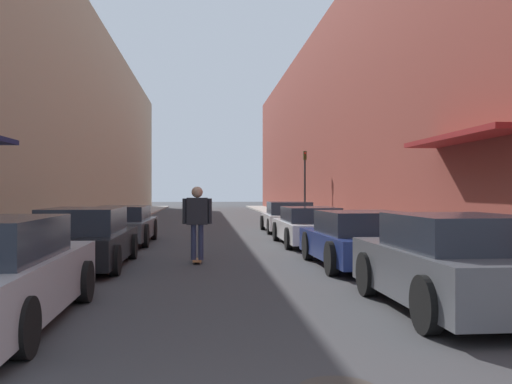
{
  "coord_description": "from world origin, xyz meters",
  "views": [
    {
      "loc": [
        -0.33,
        -2.15,
        1.69
      ],
      "look_at": [
        0.93,
        11.79,
        1.67
      ],
      "focal_mm": 40.0,
      "sensor_mm": 36.0,
      "label": 1
    }
  ],
  "objects_px": {
    "parked_car_left_2": "(123,225)",
    "parked_car_right_2": "(309,226)",
    "parked_car_right_3": "(288,217)",
    "traffic_light": "(305,178)",
    "parked_car_left_1": "(86,239)",
    "parked_car_right_0": "(454,264)",
    "parked_car_right_1": "(361,240)",
    "skateboarder": "(197,216)"
  },
  "relations": [
    {
      "from": "parked_car_left_2",
      "to": "skateboarder",
      "type": "distance_m",
      "value": 5.67
    },
    {
      "from": "parked_car_right_2",
      "to": "skateboarder",
      "type": "relative_size",
      "value": 2.58
    },
    {
      "from": "parked_car_right_3",
      "to": "traffic_light",
      "type": "relative_size",
      "value": 1.19
    },
    {
      "from": "parked_car_left_1",
      "to": "parked_car_right_2",
      "type": "bearing_deg",
      "value": 39.08
    },
    {
      "from": "parked_car_right_2",
      "to": "skateboarder",
      "type": "xyz_separation_m",
      "value": [
        -3.44,
        -4.21,
        0.53
      ]
    },
    {
      "from": "parked_car_left_2",
      "to": "parked_car_right_2",
      "type": "distance_m",
      "value": 5.94
    },
    {
      "from": "parked_car_left_2",
      "to": "parked_car_right_2",
      "type": "height_order",
      "value": "parked_car_left_2"
    },
    {
      "from": "parked_car_left_2",
      "to": "parked_car_right_3",
      "type": "bearing_deg",
      "value": 38.05
    },
    {
      "from": "skateboarder",
      "to": "traffic_light",
      "type": "bearing_deg",
      "value": 71.16
    },
    {
      "from": "parked_car_right_1",
      "to": "skateboarder",
      "type": "bearing_deg",
      "value": 163.88
    },
    {
      "from": "parked_car_right_0",
      "to": "parked_car_right_3",
      "type": "height_order",
      "value": "parked_car_right_0"
    },
    {
      "from": "skateboarder",
      "to": "parked_car_left_2",
      "type": "bearing_deg",
      "value": 115.5
    },
    {
      "from": "parked_car_right_1",
      "to": "parked_car_right_2",
      "type": "distance_m",
      "value": 5.26
    },
    {
      "from": "parked_car_right_1",
      "to": "parked_car_right_2",
      "type": "xyz_separation_m",
      "value": [
        -0.19,
        5.26,
        -0.03
      ]
    },
    {
      "from": "parked_car_left_2",
      "to": "parked_car_right_0",
      "type": "xyz_separation_m",
      "value": [
        6.08,
        -10.88,
        0.06
      ]
    },
    {
      "from": "parked_car_right_0",
      "to": "traffic_light",
      "type": "bearing_deg",
      "value": 85.44
    },
    {
      "from": "parked_car_right_1",
      "to": "parked_car_right_2",
      "type": "bearing_deg",
      "value": 92.1
    },
    {
      "from": "parked_car_left_1",
      "to": "traffic_light",
      "type": "xyz_separation_m",
      "value": [
        7.81,
        16.28,
        1.73
      ]
    },
    {
      "from": "parked_car_left_2",
      "to": "parked_car_right_1",
      "type": "xyz_separation_m",
      "value": [
        6.07,
        -6.15,
        0.01
      ]
    },
    {
      "from": "parked_car_left_1",
      "to": "traffic_light",
      "type": "bearing_deg",
      "value": 64.38
    },
    {
      "from": "parked_car_left_2",
      "to": "parked_car_right_1",
      "type": "relative_size",
      "value": 1.08
    },
    {
      "from": "parked_car_right_0",
      "to": "traffic_light",
      "type": "relative_size",
      "value": 1.11
    },
    {
      "from": "parked_car_left_1",
      "to": "skateboarder",
      "type": "relative_size",
      "value": 2.52
    },
    {
      "from": "parked_car_right_2",
      "to": "traffic_light",
      "type": "xyz_separation_m",
      "value": [
        1.92,
        11.5,
        1.78
      ]
    },
    {
      "from": "parked_car_right_3",
      "to": "skateboarder",
      "type": "relative_size",
      "value": 2.4
    },
    {
      "from": "parked_car_right_1",
      "to": "parked_car_right_3",
      "type": "bearing_deg",
      "value": 90.05
    },
    {
      "from": "parked_car_left_2",
      "to": "parked_car_right_3",
      "type": "height_order",
      "value": "parked_car_right_3"
    },
    {
      "from": "parked_car_left_1",
      "to": "parked_car_right_2",
      "type": "distance_m",
      "value": 7.59
    },
    {
      "from": "parked_car_right_0",
      "to": "parked_car_right_3",
      "type": "xyz_separation_m",
      "value": [
        -0.02,
        15.62,
        -0.06
      ]
    },
    {
      "from": "parked_car_right_1",
      "to": "parked_car_right_2",
      "type": "height_order",
      "value": "parked_car_right_1"
    },
    {
      "from": "parked_car_left_2",
      "to": "parked_car_right_1",
      "type": "height_order",
      "value": "parked_car_right_1"
    },
    {
      "from": "parked_car_right_1",
      "to": "skateboarder",
      "type": "relative_size",
      "value": 2.39
    },
    {
      "from": "parked_car_right_1",
      "to": "parked_car_right_3",
      "type": "height_order",
      "value": "parked_car_right_3"
    },
    {
      "from": "parked_car_right_1",
      "to": "traffic_light",
      "type": "relative_size",
      "value": 1.18
    },
    {
      "from": "parked_car_left_2",
      "to": "parked_car_right_2",
      "type": "bearing_deg",
      "value": -8.63
    },
    {
      "from": "parked_car_right_2",
      "to": "traffic_light",
      "type": "height_order",
      "value": "traffic_light"
    },
    {
      "from": "parked_car_left_1",
      "to": "skateboarder",
      "type": "xyz_separation_m",
      "value": [
        2.45,
        0.57,
        0.48
      ]
    },
    {
      "from": "parked_car_left_2",
      "to": "parked_car_right_2",
      "type": "relative_size",
      "value": 1.0
    },
    {
      "from": "parked_car_left_2",
      "to": "parked_car_right_2",
      "type": "xyz_separation_m",
      "value": [
        5.87,
        -0.89,
        -0.02
      ]
    },
    {
      "from": "parked_car_right_2",
      "to": "skateboarder",
      "type": "distance_m",
      "value": 5.46
    },
    {
      "from": "parked_car_right_3",
      "to": "parked_car_right_0",
      "type": "bearing_deg",
      "value": -89.92
    },
    {
      "from": "parked_car_right_3",
      "to": "traffic_light",
      "type": "height_order",
      "value": "traffic_light"
    }
  ]
}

